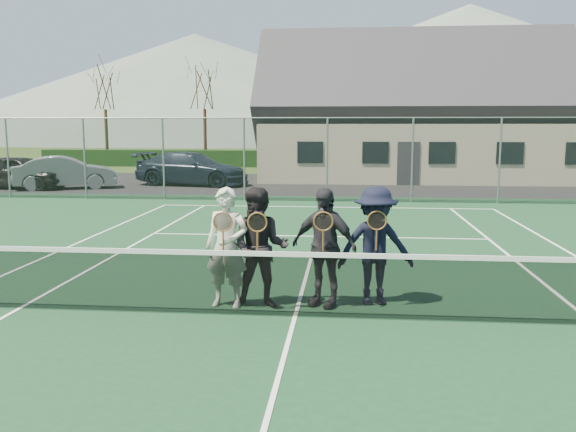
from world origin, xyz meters
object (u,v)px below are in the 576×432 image
at_px(player_c, 324,247).
at_px(tennis_net, 295,282).
at_px(player_d, 375,246).
at_px(player_b, 260,248).
at_px(player_a, 227,247).
at_px(car_a, 21,172).
at_px(clubhouse, 412,101).
at_px(car_c, 192,169).
at_px(car_b, 65,173).

bearing_deg(player_c, tennis_net, -121.20).
bearing_deg(tennis_net, player_d, 33.90).
bearing_deg(player_b, player_a, -178.35).
xyz_separation_m(car_a, tennis_net, (13.41, -16.87, -0.19)).
bearing_deg(clubhouse, player_d, -96.99).
xyz_separation_m(tennis_net, player_a, (-1.06, 0.43, 0.38)).
height_order(car_c, clubhouse, clubhouse).
xyz_separation_m(clubhouse, player_b, (-4.56, -23.55, -3.07)).
distance_m(clubhouse, player_d, 23.60).
height_order(car_a, clubhouse, clubhouse).
distance_m(car_b, player_a, 19.56).
xyz_separation_m(car_b, clubhouse, (15.46, 7.00, 3.28)).
xyz_separation_m(player_b, player_d, (1.71, 0.33, -0.00)).
relative_size(car_c, player_c, 2.92).
height_order(car_a, car_b, car_a).
bearing_deg(player_a, car_b, 122.14).
bearing_deg(player_d, player_a, -171.26).
height_order(tennis_net, player_b, player_b).
bearing_deg(player_d, car_b, 127.87).
height_order(player_b, player_c, same).
bearing_deg(car_b, car_a, 70.98).
bearing_deg(tennis_net, player_c, 58.80).
relative_size(player_b, player_d, 1.00).
height_order(tennis_net, player_a, player_a).
relative_size(car_b, clubhouse, 0.28).
relative_size(car_a, car_b, 1.00).
relative_size(car_b, car_c, 0.82).
height_order(clubhouse, player_a, clubhouse).
xyz_separation_m(clubhouse, player_d, (-2.85, -23.22, -3.07)).
relative_size(tennis_net, player_a, 6.49).
height_order(car_b, player_c, player_c).
xyz_separation_m(tennis_net, player_d, (1.15, 0.77, 0.38)).
xyz_separation_m(car_c, player_a, (5.32, -18.67, 0.16)).
distance_m(car_c, clubhouse, 11.92).
bearing_deg(player_c, clubhouse, 81.19).
bearing_deg(car_b, car_c, -90.37).
distance_m(car_a, player_d, 21.70).
xyz_separation_m(car_c, player_d, (7.53, -18.33, 0.16)).
distance_m(car_c, player_c, 19.68).
distance_m(clubhouse, player_c, 23.85).
bearing_deg(car_c, player_c, -148.98).
distance_m(car_b, car_c, 5.51).
xyz_separation_m(player_c, player_d, (0.77, 0.15, -0.00)).
xyz_separation_m(tennis_net, player_c, (0.38, 0.62, 0.38)).
bearing_deg(player_a, car_a, 126.93).
xyz_separation_m(player_a, player_c, (1.44, 0.19, -0.00)).
xyz_separation_m(car_b, player_a, (10.41, -16.56, 0.21)).
relative_size(player_b, player_c, 1.00).
xyz_separation_m(car_b, tennis_net, (11.46, -17.00, -0.17)).
distance_m(clubhouse, player_b, 24.18).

